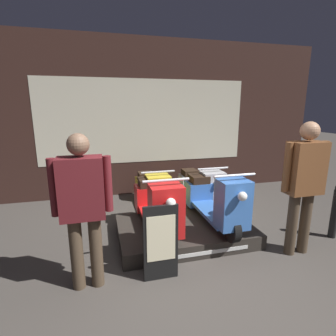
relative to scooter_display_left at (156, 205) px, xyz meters
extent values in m
plane|color=#423D38|center=(0.27, -1.36, -0.54)|extent=(30.00, 30.00, 0.00)
cube|color=#331E19|center=(0.27, 2.23, 1.06)|extent=(7.82, 0.08, 3.20)
cube|color=beige|center=(0.27, 2.18, 1.01)|extent=(4.30, 0.01, 1.70)
cube|color=#2D2823|center=(0.42, 0.03, -0.44)|extent=(1.88, 1.21, 0.20)
cube|color=silver|center=(0.42, -0.58, -0.45)|extent=(1.31, 0.01, 0.05)
cylinder|color=black|center=(0.00, -0.58, -0.18)|extent=(0.09, 0.33, 0.33)
cylinder|color=black|center=(0.00, 0.63, -0.18)|extent=(0.09, 0.33, 0.33)
cube|color=red|center=(0.00, 0.03, -0.19)|extent=(0.36, 1.11, 0.05)
cube|color=red|center=(0.00, -0.55, 0.14)|extent=(0.37, 0.30, 0.61)
cube|color=red|center=(0.00, 0.60, -0.09)|extent=(0.39, 0.35, 0.38)
cube|color=black|center=(0.00, 0.60, 0.16)|extent=(0.28, 0.32, 0.12)
cylinder|color=silver|center=(0.00, -0.56, 0.51)|extent=(0.53, 0.03, 0.03)
sphere|color=white|center=(0.00, -0.76, 0.31)|extent=(0.11, 0.11, 0.11)
cylinder|color=black|center=(0.84, -0.58, -0.18)|extent=(0.09, 0.33, 0.33)
cylinder|color=black|center=(0.84, 0.63, -0.18)|extent=(0.09, 0.33, 0.33)
cube|color=#386BBC|center=(0.84, 0.03, -0.19)|extent=(0.36, 1.11, 0.05)
cube|color=#386BBC|center=(0.84, -0.55, 0.14)|extent=(0.37, 0.30, 0.61)
cube|color=#386BBC|center=(0.84, 0.60, -0.09)|extent=(0.39, 0.35, 0.38)
cube|color=black|center=(0.84, 0.60, 0.16)|extent=(0.28, 0.32, 0.12)
cylinder|color=silver|center=(0.84, -0.56, 0.51)|extent=(0.53, 0.03, 0.03)
sphere|color=white|center=(0.84, -0.76, 0.31)|extent=(0.11, 0.11, 0.11)
cylinder|color=black|center=(0.17, 0.60, -0.38)|extent=(0.09, 0.33, 0.33)
cylinder|color=black|center=(0.17, 1.80, -0.38)|extent=(0.09, 0.33, 0.33)
cube|color=yellow|center=(0.17, 1.20, -0.39)|extent=(0.36, 1.11, 0.05)
cube|color=yellow|center=(0.17, 0.62, -0.06)|extent=(0.37, 0.30, 0.61)
cube|color=yellow|center=(0.17, 1.78, -0.29)|extent=(0.39, 0.35, 0.38)
cube|color=black|center=(0.17, 1.77, -0.04)|extent=(0.28, 0.32, 0.12)
cylinder|color=silver|center=(0.17, 0.61, 0.31)|extent=(0.53, 0.03, 0.03)
sphere|color=white|center=(0.17, 0.41, 0.11)|extent=(0.11, 0.11, 0.11)
cylinder|color=black|center=(1.10, 0.60, -0.38)|extent=(0.09, 0.33, 0.33)
cylinder|color=black|center=(1.10, 1.80, -0.38)|extent=(0.09, 0.33, 0.33)
cube|color=#BCBCC1|center=(1.10, 1.20, -0.39)|extent=(0.36, 1.11, 0.05)
cube|color=#BCBCC1|center=(1.10, 0.62, -0.06)|extent=(0.37, 0.30, 0.61)
cube|color=#BCBCC1|center=(1.10, 1.78, -0.29)|extent=(0.39, 0.35, 0.38)
cube|color=black|center=(1.10, 1.77, -0.04)|extent=(0.28, 0.32, 0.12)
cylinder|color=silver|center=(1.10, 0.61, 0.31)|extent=(0.53, 0.03, 0.03)
sphere|color=white|center=(1.10, 0.41, 0.11)|extent=(0.11, 0.11, 0.11)
cylinder|color=#473828|center=(-0.98, -0.72, -0.16)|extent=(0.13, 0.13, 0.77)
cylinder|color=#473828|center=(-0.79, -0.72, -0.16)|extent=(0.13, 0.13, 0.77)
cube|color=#5B191E|center=(-0.89, -0.72, 0.54)|extent=(0.43, 0.24, 0.61)
cylinder|color=#5B191E|center=(-1.14, -0.72, 0.56)|extent=(0.08, 0.08, 0.56)
cylinder|color=#5B191E|center=(-0.63, -0.72, 0.56)|extent=(0.08, 0.08, 0.56)
sphere|color=brown|center=(-0.89, -0.72, 0.96)|extent=(0.21, 0.21, 0.21)
cylinder|color=#473828|center=(1.60, -0.72, -0.14)|extent=(0.13, 0.13, 0.81)
cylinder|color=#473828|center=(1.79, -0.72, -0.14)|extent=(0.13, 0.13, 0.81)
cube|color=brown|center=(1.70, -0.72, 0.58)|extent=(0.43, 0.24, 0.64)
cylinder|color=brown|center=(1.44, -0.72, 0.61)|extent=(0.08, 0.08, 0.59)
cylinder|color=brown|center=(1.95, -0.72, 0.61)|extent=(0.08, 0.08, 0.59)
sphere|color=#A87A5B|center=(1.70, -0.72, 1.03)|extent=(0.22, 0.22, 0.22)
cube|color=black|center=(-0.12, -0.79, -0.12)|extent=(0.38, 0.04, 0.86)
cube|color=beige|center=(-0.12, -0.82, -0.05)|extent=(0.31, 0.01, 0.51)
cylinder|color=black|center=(2.50, -0.50, -0.19)|extent=(0.10, 0.10, 0.71)
camera|label=1|loc=(-0.69, -3.27, 1.31)|focal=28.00mm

